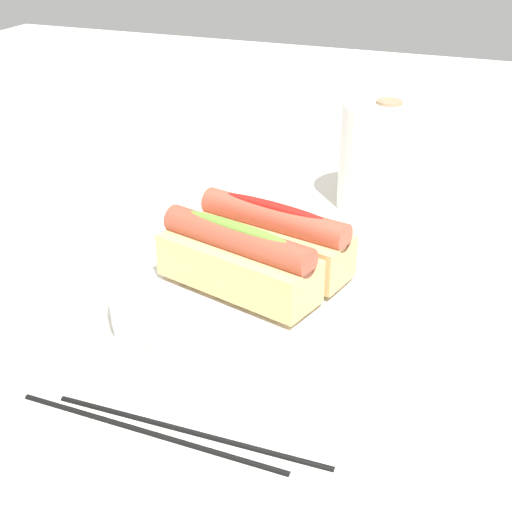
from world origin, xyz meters
The scene contains 8 objects.
ground_plane centered at (0.00, 0.00, 0.00)m, with size 2.40×2.40×0.00m, color silver.
serving_bowl centered at (-0.02, 0.00, 0.02)m, with size 0.27×0.27×0.04m.
hotdog_front centered at (-0.02, -0.03, 0.07)m, with size 0.16×0.09×0.06m.
hotdog_back centered at (-0.01, 0.03, 0.07)m, with size 0.16×0.08×0.06m.
water_glass centered at (-0.26, 0.02, 0.04)m, with size 0.07×0.07×0.09m.
paper_towel_roll centered at (0.04, 0.29, 0.07)m, with size 0.11×0.11×0.13m.
chopstick_near centered at (0.00, -0.18, 0.00)m, with size 0.01×0.01×0.22m, color black.
chopstick_far centered at (-0.03, -0.19, 0.00)m, with size 0.01×0.01×0.22m, color black.
Camera 1 is at (0.19, -0.54, 0.36)m, focal length 50.30 mm.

